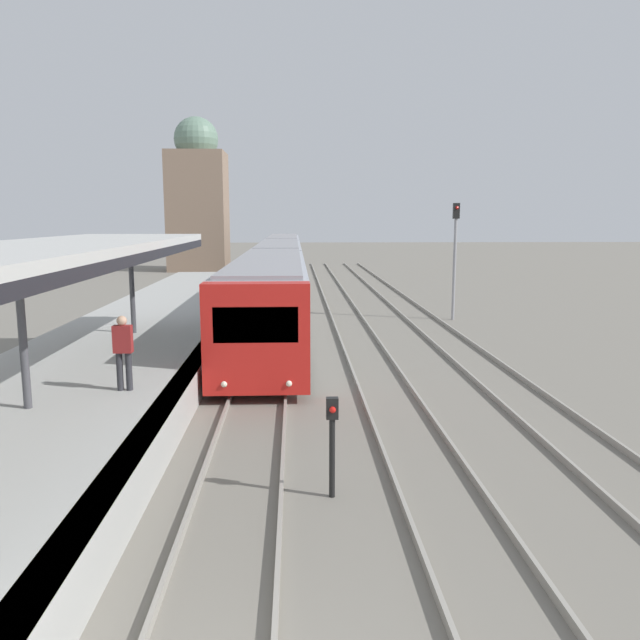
% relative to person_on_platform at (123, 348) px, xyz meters
% --- Properties ---
extents(platform_canopy, '(4.00, 20.88, 3.20)m').
position_rel_person_on_platform_xyz_m(platform_canopy, '(-1.55, -1.25, 2.13)').
color(platform_canopy, beige).
rests_on(platform_canopy, station_platform).
extents(person_on_platform, '(0.40, 0.22, 1.66)m').
position_rel_person_on_platform_xyz_m(person_on_platform, '(0.00, 0.00, 0.00)').
color(person_on_platform, '#2D2D33').
rests_on(person_on_platform, station_platform).
extents(train_near, '(2.71, 47.45, 3.19)m').
position_rel_person_on_platform_xyz_m(train_near, '(2.79, 25.39, -0.08)').
color(train_near, red).
rests_on(train_near, ground_plane).
extents(signal_post_near, '(0.20, 0.21, 1.73)m').
position_rel_person_on_platform_xyz_m(signal_post_near, '(4.36, -3.60, -0.77)').
color(signal_post_near, black).
rests_on(signal_post_near, ground_plane).
extents(signal_mast_far, '(0.28, 0.29, 5.35)m').
position_rel_person_on_platform_xyz_m(signal_mast_far, '(11.10, 14.89, 1.49)').
color(signal_mast_far, gray).
rests_on(signal_mast_far, ground_plane).
extents(distant_domed_building, '(5.07, 5.07, 13.55)m').
position_rel_person_on_platform_xyz_m(distant_domed_building, '(-4.88, 43.93, 4.55)').
color(distant_domed_building, '#89705B').
rests_on(distant_domed_building, ground_plane).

